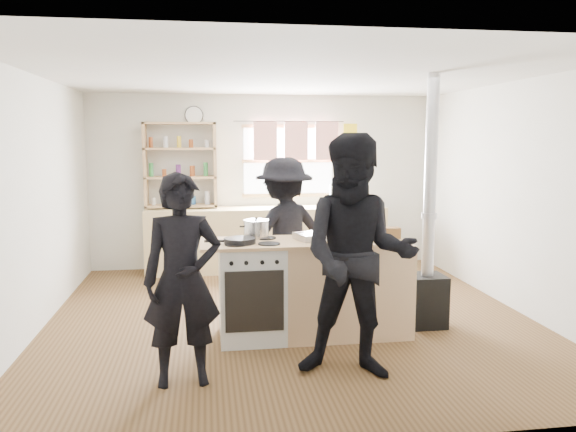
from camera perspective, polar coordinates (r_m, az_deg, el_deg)
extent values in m
cube|color=brown|center=(6.02, 0.23, -10.33)|extent=(5.00, 5.00, 0.01)
cube|color=#DAC083|center=(8.05, -2.14, -2.33)|extent=(3.40, 0.55, 0.90)
cube|color=tan|center=(8.06, -10.77, 1.04)|extent=(1.00, 0.28, 0.03)
cube|color=tan|center=(8.02, -10.84, 3.87)|extent=(1.00, 0.28, 0.03)
cube|color=tan|center=(8.01, -10.92, 6.73)|extent=(1.00, 0.28, 0.03)
cube|color=tan|center=(8.01, -10.98, 9.23)|extent=(1.00, 0.28, 0.03)
cube|color=tan|center=(8.05, -14.30, 4.96)|extent=(0.04, 0.28, 1.20)
cube|color=tan|center=(8.01, -7.42, 5.12)|extent=(0.04, 0.28, 1.20)
cylinder|color=silver|center=(8.13, 4.58, 2.07)|extent=(0.10, 0.10, 0.31)
cube|color=silver|center=(5.32, -3.71, -7.71)|extent=(0.60, 0.60, 0.90)
cube|color=#D7B081|center=(5.46, 5.82, -7.31)|extent=(1.20, 0.60, 0.90)
cube|color=tan|center=(5.27, 1.13, -2.65)|extent=(1.84, 0.64, 0.03)
cylinder|color=black|center=(5.13, -4.90, -2.51)|extent=(0.31, 0.31, 0.05)
cylinder|color=#335E20|center=(5.13, -4.90, -2.35)|extent=(0.26, 0.26, 0.02)
cube|color=silver|center=(5.31, 2.55, -2.06)|extent=(0.37, 0.35, 0.06)
cube|color=brown|center=(5.31, 2.55, -1.87)|extent=(0.31, 0.30, 0.02)
cylinder|color=silver|center=(5.39, -3.24, -1.38)|extent=(0.24, 0.24, 0.16)
cylinder|color=silver|center=(5.38, -3.25, -0.46)|extent=(0.25, 0.25, 0.01)
sphere|color=black|center=(5.37, -3.25, -0.31)|extent=(0.03, 0.03, 0.03)
cylinder|color=silver|center=(5.44, 7.28, -1.29)|extent=(0.27, 0.27, 0.17)
cylinder|color=silver|center=(5.43, 7.29, -0.32)|extent=(0.28, 0.28, 0.01)
sphere|color=black|center=(5.43, 7.30, -0.18)|extent=(0.03, 0.03, 0.03)
cube|color=tan|center=(5.36, 10.10, -2.33)|extent=(0.28, 0.21, 0.02)
cube|color=olive|center=(5.35, 10.11, -1.69)|extent=(0.22, 0.11, 0.10)
cube|color=black|center=(5.88, 13.86, -8.32)|extent=(0.35, 0.35, 0.52)
cylinder|color=#ADADB2|center=(5.66, 14.28, 3.92)|extent=(0.12, 0.12, 1.98)
imported|color=black|center=(4.35, -10.68, -6.42)|extent=(0.62, 0.44, 1.63)
imported|color=black|center=(4.41, 7.09, -4.20)|extent=(1.11, 0.97, 1.92)
imported|color=black|center=(6.12, -0.41, -1.90)|extent=(1.24, 1.02, 1.68)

